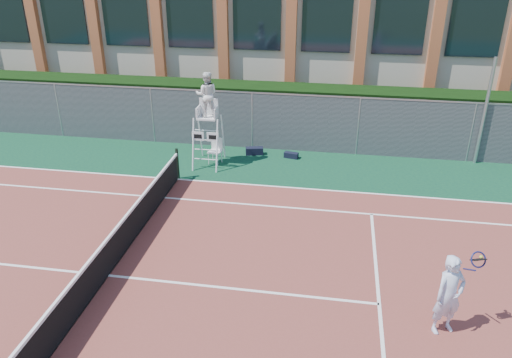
% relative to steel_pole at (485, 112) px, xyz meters
% --- Properties ---
extents(ground, '(120.00, 120.00, 0.00)m').
position_rel_steel_pole_xyz_m(ground, '(-10.29, -8.70, -1.92)').
color(ground, '#233814').
extents(apron, '(36.00, 20.00, 0.01)m').
position_rel_steel_pole_xyz_m(apron, '(-10.29, -7.70, -1.92)').
color(apron, '#0C3527').
rests_on(apron, ground).
extents(tennis_court, '(23.77, 10.97, 0.02)m').
position_rel_steel_pole_xyz_m(tennis_court, '(-10.29, -8.70, -1.90)').
color(tennis_court, brown).
rests_on(tennis_court, apron).
extents(tennis_net, '(0.10, 11.30, 1.10)m').
position_rel_steel_pole_xyz_m(tennis_net, '(-10.29, -8.70, -1.39)').
color(tennis_net, black).
rests_on(tennis_net, ground).
extents(fence, '(40.00, 0.06, 2.20)m').
position_rel_steel_pole_xyz_m(fence, '(-10.29, 0.10, -0.82)').
color(fence, '#595E60').
rests_on(fence, ground).
extents(hedge, '(40.00, 1.40, 2.20)m').
position_rel_steel_pole_xyz_m(hedge, '(-10.29, 1.30, -0.82)').
color(hedge, black).
rests_on(hedge, ground).
extents(building, '(45.00, 10.60, 8.22)m').
position_rel_steel_pole_xyz_m(building, '(-10.29, 9.25, 2.22)').
color(building, beige).
rests_on(building, ground).
extents(steel_pole, '(0.12, 0.12, 3.85)m').
position_rel_steel_pole_xyz_m(steel_pole, '(0.00, 0.00, 0.00)').
color(steel_pole, '#9EA0A5').
rests_on(steel_pole, ground).
extents(umpire_chair, '(0.95, 1.46, 3.40)m').
position_rel_steel_pole_xyz_m(umpire_chair, '(-9.56, -1.65, 0.56)').
color(umpire_chair, white).
rests_on(umpire_chair, ground).
extents(plastic_chair, '(0.52, 0.52, 0.94)m').
position_rel_steel_pole_xyz_m(plastic_chair, '(-9.33, -1.54, -1.36)').
color(plastic_chair, silver).
rests_on(plastic_chair, apron).
extents(sports_bag_near, '(0.70, 0.41, 0.28)m').
position_rel_steel_pole_xyz_m(sports_bag_near, '(-8.09, -0.56, -1.77)').
color(sports_bag_near, black).
rests_on(sports_bag_near, apron).
extents(sports_bag_far, '(0.55, 0.33, 0.21)m').
position_rel_steel_pole_xyz_m(sports_bag_far, '(-6.67, -0.66, -1.81)').
color(sports_bag_far, black).
rests_on(sports_bag_far, apron).
extents(tennis_player, '(1.05, 0.79, 1.79)m').
position_rel_steel_pole_xyz_m(tennis_player, '(-2.64, -9.31, -1.00)').
color(tennis_player, silver).
rests_on(tennis_player, tennis_court).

